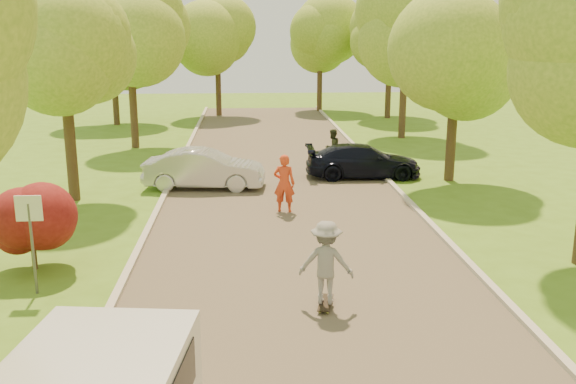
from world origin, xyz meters
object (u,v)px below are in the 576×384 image
object	(u,v)px
dark_sedan	(363,161)
person_olive	(332,147)
skateboarder	(326,262)
silver_sedan	(204,169)
street_sign	(30,224)
person_striped	(284,184)
longboard	(325,303)

from	to	relation	value
dark_sedan	person_olive	size ratio (longest dim) A/B	2.89
skateboarder	silver_sedan	bearing A→B (deg)	-60.72
dark_sedan	person_olive	bearing A→B (deg)	21.33
street_sign	silver_sedan	size ratio (longest dim) A/B	0.51
person_olive	silver_sedan	bearing A→B (deg)	-1.64
street_sign	skateboarder	xyz separation A→B (m)	(6.11, -1.14, -0.59)
dark_sedan	person_striped	size ratio (longest dim) A/B	2.41
longboard	skateboarder	xyz separation A→B (m)	(0.00, 0.00, 0.88)
skateboarder	person_striped	distance (m)	7.18
street_sign	longboard	bearing A→B (deg)	-10.52
dark_sedan	skateboarder	size ratio (longest dim) A/B	2.56
dark_sedan	person_olive	xyz separation A→B (m)	(-0.87, 2.38, 0.12)
person_olive	dark_sedan	bearing A→B (deg)	72.04
longboard	person_olive	xyz separation A→B (m)	(2.06, 14.26, 0.67)
street_sign	dark_sedan	size ratio (longest dim) A/B	0.49
street_sign	dark_sedan	bearing A→B (deg)	49.94
silver_sedan	person_olive	distance (m)	6.36
longboard	person_olive	distance (m)	14.43
dark_sedan	skateboarder	world-z (taller)	skateboarder
street_sign	skateboarder	world-z (taller)	street_sign
street_sign	longboard	distance (m)	6.39
street_sign	person_olive	distance (m)	15.48
longboard	street_sign	bearing A→B (deg)	2.50
person_striped	dark_sedan	bearing A→B (deg)	-113.79
longboard	person_olive	bearing A→B (deg)	-85.19
dark_sedan	person_striped	xyz separation A→B (m)	(-3.33, -4.71, 0.28)
person_olive	skateboarder	bearing A→B (deg)	43.81
street_sign	silver_sedan	world-z (taller)	street_sign
silver_sedan	skateboarder	world-z (taller)	skateboarder
street_sign	person_striped	bearing A→B (deg)	46.60
person_striped	longboard	bearing A→B (deg)	104.68
silver_sedan	longboard	distance (m)	10.95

